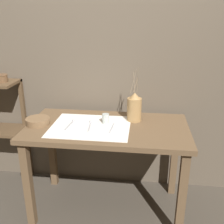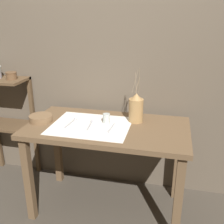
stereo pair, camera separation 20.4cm
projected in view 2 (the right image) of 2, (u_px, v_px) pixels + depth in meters
ground_plane at (108, 206)px, 2.37m from camera, size 12.00×12.00×0.00m
stone_wall_back at (119, 65)px, 2.36m from camera, size 7.00×0.06×2.40m
wooden_table at (107, 138)px, 2.13m from camera, size 1.29×0.68×0.79m
wooden_shelf_unit at (6, 110)px, 2.62m from camera, size 0.49×0.29×1.06m
linen_cloth at (91, 125)px, 2.09m from camera, size 0.62×0.50×0.00m
pitcher_with_flowers at (136, 109)px, 2.14m from camera, size 0.12×0.12×0.46m
wooden_bowl at (41, 118)px, 2.18m from camera, size 0.19×0.19×0.05m
glass_tumbler_near at (106, 118)px, 2.12m from camera, size 0.06×0.06×0.08m
spoon_outer at (73, 121)px, 2.17m from camera, size 0.04×0.20×0.02m
spoon_inner at (91, 123)px, 2.13m from camera, size 0.04×0.20×0.02m
fork_inner at (111, 128)px, 2.04m from camera, size 0.02×0.18×0.00m
metal_pot_small at (11, 75)px, 2.43m from camera, size 0.10×0.10×0.07m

